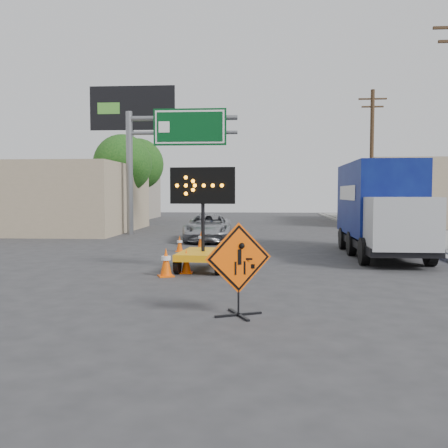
# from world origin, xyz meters

# --- Properties ---
(ground) EXTENTS (100.00, 100.00, 0.00)m
(ground) POSITION_xyz_m (0.00, 0.00, 0.00)
(ground) COLOR #2D2D30
(ground) RESTS_ON ground
(curb_right) EXTENTS (0.40, 60.00, 0.12)m
(curb_right) POSITION_xyz_m (7.20, 15.00, 0.06)
(curb_right) COLOR gray
(curb_right) RESTS_ON ground
(sidewalk_right) EXTENTS (4.00, 60.00, 0.15)m
(sidewalk_right) POSITION_xyz_m (9.50, 15.00, 0.07)
(sidewalk_right) COLOR gray
(sidewalk_right) RESTS_ON ground
(storefront_left_near) EXTENTS (14.00, 10.00, 4.00)m
(storefront_left_near) POSITION_xyz_m (-14.00, 20.00, 2.00)
(storefront_left_near) COLOR tan
(storefront_left_near) RESTS_ON ground
(storefront_left_far) EXTENTS (12.00, 10.00, 4.40)m
(storefront_left_far) POSITION_xyz_m (-15.00, 34.00, 2.20)
(storefront_left_far) COLOR gray
(storefront_left_far) RESTS_ON ground
(building_right_far) EXTENTS (10.00, 14.00, 4.60)m
(building_right_far) POSITION_xyz_m (13.00, 30.00, 2.30)
(building_right_far) COLOR tan
(building_right_far) RESTS_ON ground
(highway_gantry) EXTENTS (6.18, 0.38, 6.90)m
(highway_gantry) POSITION_xyz_m (-4.43, 17.96, 5.07)
(highway_gantry) COLOR slate
(highway_gantry) RESTS_ON ground
(billboard) EXTENTS (6.10, 0.54, 9.85)m
(billboard) POSITION_xyz_m (-8.35, 25.87, 7.35)
(billboard) COLOR slate
(billboard) RESTS_ON ground
(utility_pole_far) EXTENTS (1.80, 0.26, 9.00)m
(utility_pole_far) POSITION_xyz_m (8.00, 24.00, 4.68)
(utility_pole_far) COLOR #412A1C
(utility_pole_far) RESTS_ON ground
(tree_left_near) EXTENTS (3.71, 3.71, 6.03)m
(tree_left_near) POSITION_xyz_m (-8.00, 22.00, 4.16)
(tree_left_near) COLOR #412A1C
(tree_left_near) RESTS_ON ground
(tree_left_far) EXTENTS (4.10, 4.10, 6.66)m
(tree_left_far) POSITION_xyz_m (-9.00, 30.00, 4.60)
(tree_left_far) COLOR #412A1C
(tree_left_far) RESTS_ON ground
(construction_sign) EXTENTS (1.21, 0.87, 1.75)m
(construction_sign) POSITION_xyz_m (0.35, -0.14, 0.92)
(construction_sign) COLOR black
(construction_sign) RESTS_ON ground
(arrow_board) EXTENTS (1.93, 2.25, 3.05)m
(arrow_board) POSITION_xyz_m (-0.94, 5.25, 0.68)
(arrow_board) COLOR orange
(arrow_board) RESTS_ON ground
(pickup_truck) EXTENTS (2.41, 4.79, 1.30)m
(pickup_truck) POSITION_xyz_m (-1.73, 14.39, 0.65)
(pickup_truck) COLOR #A5A7AC
(pickup_truck) RESTS_ON ground
(box_truck) EXTENTS (2.42, 7.23, 3.42)m
(box_truck) POSITION_xyz_m (5.12, 9.13, 1.55)
(box_truck) COLOR black
(box_truck) RESTS_ON ground
(cone_a) EXTENTS (0.53, 0.53, 0.80)m
(cone_a) POSITION_xyz_m (-1.83, 4.12, 0.40)
(cone_a) COLOR #FF5705
(cone_a) RESTS_ON ground
(cone_b) EXTENTS (0.37, 0.37, 0.70)m
(cone_b) POSITION_xyz_m (-1.36, 4.73, 0.35)
(cone_b) COLOR #FF5705
(cone_b) RESTS_ON ground
(cone_c) EXTENTS (0.38, 0.38, 0.68)m
(cone_c) POSITION_xyz_m (-0.56, 7.12, 0.34)
(cone_c) COLOR #FF5705
(cone_c) RESTS_ON ground
(cone_d) EXTENTS (0.35, 0.35, 0.63)m
(cone_d) POSITION_xyz_m (-2.40, 9.94, 0.31)
(cone_d) COLOR #FF5705
(cone_d) RESTS_ON ground
(cone_e) EXTENTS (0.48, 0.48, 0.75)m
(cone_e) POSITION_xyz_m (-1.68, 11.06, 0.37)
(cone_e) COLOR #FF5705
(cone_e) RESTS_ON ground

